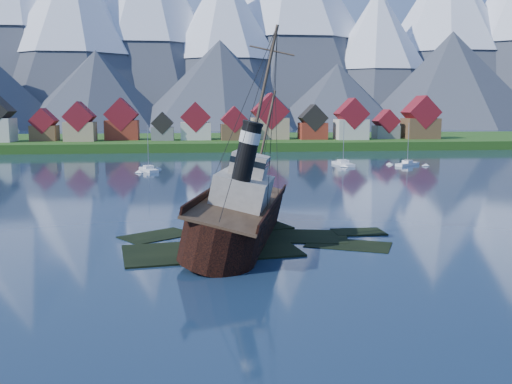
{
  "coord_description": "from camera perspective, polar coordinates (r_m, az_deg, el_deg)",
  "views": [
    {
      "loc": [
        -5.35,
        -60.05,
        14.89
      ],
      "look_at": [
        2.67,
        6.0,
        5.0
      ],
      "focal_mm": 40.0,
      "sensor_mm": 36.0,
      "label": 1
    }
  ],
  "objects": [
    {
      "name": "ground",
      "position": [
        62.1,
        -1.79,
        -5.42
      ],
      "size": [
        1400.0,
        1400.0,
        0.0
      ],
      "primitive_type": "plane",
      "color": "#182B44",
      "rests_on": "ground"
    },
    {
      "name": "seawall",
      "position": [
        192.7,
        -5.33,
        3.99
      ],
      "size": [
        600.0,
        2.5,
        2.0
      ],
      "primitive_type": "cube",
      "color": "#3F3D38",
      "rests_on": "ground"
    },
    {
      "name": "shore_bank",
      "position": [
        230.59,
        -5.6,
        4.71
      ],
      "size": [
        600.0,
        80.0,
        3.2
      ],
      "primitive_type": "cube",
      "color": "#204814",
      "rests_on": "ground"
    },
    {
      "name": "sailboat_d",
      "position": [
        152.74,
        14.9,
        2.68
      ],
      "size": [
        7.96,
        6.78,
        11.48
      ],
      "rotation": [
        0.0,
        0.0,
        -0.92
      ],
      "color": "white",
      "rests_on": "ground"
    },
    {
      "name": "sailboat_e",
      "position": [
        149.82,
        8.7,
        2.75
      ],
      "size": [
        3.59,
        10.45,
        11.88
      ],
      "rotation": [
        0.0,
        0.0,
        0.1
      ],
      "color": "white",
      "rests_on": "ground"
    },
    {
      "name": "sailboat_c",
      "position": [
        136.62,
        -10.69,
        2.16
      ],
      "size": [
        5.16,
        9.04,
        11.38
      ],
      "rotation": [
        0.0,
        0.0,
        0.36
      ],
      "color": "white",
      "rests_on": "ground"
    },
    {
      "name": "town",
      "position": [
        214.12,
        -14.48,
        6.61
      ],
      "size": [
        250.96,
        16.69,
        17.3
      ],
      "color": "maroon",
      "rests_on": "ground"
    },
    {
      "name": "mountains",
      "position": [
        546.43,
        -6.65,
        16.23
      ],
      "size": [
        965.0,
        340.0,
        205.0
      ],
      "color": "#2D333D",
      "rests_on": "ground"
    },
    {
      "name": "shoal",
      "position": [
        64.44,
        -0.38,
        -5.22
      ],
      "size": [
        31.71,
        21.24,
        1.14
      ],
      "color": "black",
      "rests_on": "ground"
    },
    {
      "name": "tugboat_wreck",
      "position": [
        65.29,
        -2.33,
        -1.92
      ],
      "size": [
        7.33,
        31.58,
        25.03
      ],
      "rotation": [
        0.0,
        0.22,
        -0.26
      ],
      "color": "black",
      "rests_on": "ground"
    }
  ]
}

